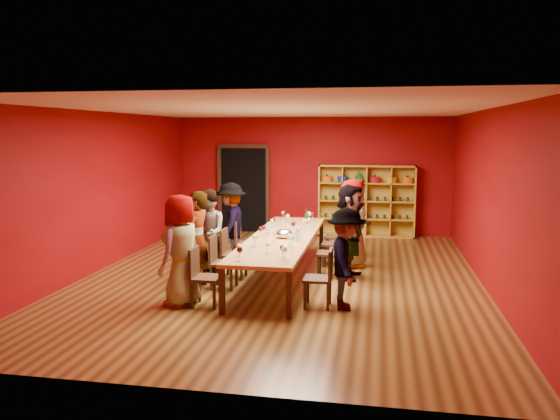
{
  "coord_description": "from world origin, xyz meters",
  "views": [
    {
      "loc": [
        1.69,
        -9.49,
        2.6
      ],
      "look_at": [
        -0.13,
        0.55,
        1.15
      ],
      "focal_mm": 35.0,
      "sensor_mm": 36.0,
      "label": 1
    }
  ],
  "objects_px": {
    "chair_person_left_1": "(219,259)",
    "spittoon_bowl": "(284,234)",
    "chair_person_left_3": "(243,240)",
    "chair_person_right_2": "(333,250)",
    "person_left_3": "(231,224)",
    "shelving_unit": "(366,197)",
    "chair_person_left_2": "(230,251)",
    "person_right_2": "(350,231)",
    "chair_person_left_0": "(201,273)",
    "tasting_table": "(282,239)",
    "chair_person_right_4": "(339,234)",
    "chair_person_right_0": "(323,275)",
    "person_right_0": "(346,259)",
    "person_left_2": "(208,233)",
    "wine_bottle": "(306,218)",
    "person_left_1": "(197,239)",
    "person_right_3": "(353,223)",
    "person_left_0": "(181,250)",
    "person_right_4": "(352,220)",
    "chair_person_right_3": "(337,241)"
  },
  "relations": [
    {
      "from": "person_left_0",
      "to": "chair_person_right_3",
      "type": "distance_m",
      "value": 3.59
    },
    {
      "from": "chair_person_left_2",
      "to": "person_right_2",
      "type": "bearing_deg",
      "value": 10.19
    },
    {
      "from": "person_left_0",
      "to": "spittoon_bowl",
      "type": "xyz_separation_m",
      "value": [
        1.29,
        1.7,
        -0.02
      ]
    },
    {
      "from": "chair_person_left_2",
      "to": "chair_person_right_2",
      "type": "bearing_deg",
      "value": 11.84
    },
    {
      "from": "shelving_unit",
      "to": "person_left_1",
      "type": "xyz_separation_m",
      "value": [
        -2.69,
        -5.2,
        -0.16
      ]
    },
    {
      "from": "shelving_unit",
      "to": "chair_person_left_1",
      "type": "relative_size",
      "value": 2.7
    },
    {
      "from": "chair_person_left_0",
      "to": "chair_person_right_2",
      "type": "relative_size",
      "value": 1.0
    },
    {
      "from": "chair_person_left_1",
      "to": "chair_person_left_2",
      "type": "height_order",
      "value": "same"
    },
    {
      "from": "person_right_2",
      "to": "spittoon_bowl",
      "type": "xyz_separation_m",
      "value": [
        -1.15,
        -0.3,
        -0.03
      ]
    },
    {
      "from": "person_left_2",
      "to": "chair_person_right_2",
      "type": "bearing_deg",
      "value": 76.31
    },
    {
      "from": "person_right_0",
      "to": "tasting_table",
      "type": "bearing_deg",
      "value": 31.52
    },
    {
      "from": "chair_person_right_0",
      "to": "person_right_0",
      "type": "relative_size",
      "value": 0.59
    },
    {
      "from": "chair_person_left_3",
      "to": "chair_person_right_3",
      "type": "height_order",
      "value": "same"
    },
    {
      "from": "shelving_unit",
      "to": "chair_person_left_3",
      "type": "bearing_deg",
      "value": -123.03
    },
    {
      "from": "spittoon_bowl",
      "to": "chair_person_right_0",
      "type": "bearing_deg",
      "value": -59.87
    },
    {
      "from": "person_left_1",
      "to": "person_right_3",
      "type": "bearing_deg",
      "value": 137.96
    },
    {
      "from": "shelving_unit",
      "to": "chair_person_left_0",
      "type": "bearing_deg",
      "value": -110.57
    },
    {
      "from": "person_left_1",
      "to": "person_right_3",
      "type": "distance_m",
      "value": 3.17
    },
    {
      "from": "chair_person_left_0",
      "to": "person_left_0",
      "type": "distance_m",
      "value": 0.47
    },
    {
      "from": "person_right_0",
      "to": "wine_bottle",
      "type": "bearing_deg",
      "value": 11.26
    },
    {
      "from": "chair_person_right_0",
      "to": "person_right_3",
      "type": "distance_m",
      "value": 2.67
    },
    {
      "from": "tasting_table",
      "to": "chair_person_left_0",
      "type": "distance_m",
      "value": 2.05
    },
    {
      "from": "person_left_0",
      "to": "person_right_4",
      "type": "relative_size",
      "value": 1.05
    },
    {
      "from": "chair_person_left_3",
      "to": "person_left_3",
      "type": "distance_m",
      "value": 0.4
    },
    {
      "from": "person_left_2",
      "to": "wine_bottle",
      "type": "xyz_separation_m",
      "value": [
        1.57,
        1.71,
        0.06
      ]
    },
    {
      "from": "person_left_1",
      "to": "person_left_2",
      "type": "distance_m",
      "value": 0.68
    },
    {
      "from": "tasting_table",
      "to": "person_left_1",
      "type": "distance_m",
      "value": 1.57
    },
    {
      "from": "chair_person_right_2",
      "to": "person_right_4",
      "type": "relative_size",
      "value": 0.55
    },
    {
      "from": "tasting_table",
      "to": "chair_person_right_4",
      "type": "distance_m",
      "value": 2.02
    },
    {
      "from": "chair_person_right_0",
      "to": "chair_person_left_3",
      "type": "bearing_deg",
      "value": 127.7
    },
    {
      "from": "chair_person_left_2",
      "to": "person_right_3",
      "type": "distance_m",
      "value": 2.5
    },
    {
      "from": "chair_person_left_1",
      "to": "person_left_2",
      "type": "bearing_deg",
      "value": 121.09
    },
    {
      "from": "person_left_2",
      "to": "chair_person_right_4",
      "type": "bearing_deg",
      "value": 108.47
    },
    {
      "from": "wine_bottle",
      "to": "person_left_2",
      "type": "bearing_deg",
      "value": -132.45
    },
    {
      "from": "person_right_3",
      "to": "spittoon_bowl",
      "type": "relative_size",
      "value": 5.56
    },
    {
      "from": "chair_person_left_2",
      "to": "person_right_2",
      "type": "relative_size",
      "value": 0.52
    },
    {
      "from": "chair_person_left_1",
      "to": "person_right_2",
      "type": "distance_m",
      "value": 2.4
    },
    {
      "from": "chair_person_left_1",
      "to": "person_left_3",
      "type": "xyz_separation_m",
      "value": [
        -0.24,
        1.66,
        0.32
      ]
    },
    {
      "from": "chair_person_left_0",
      "to": "chair_person_left_1",
      "type": "relative_size",
      "value": 1.0
    },
    {
      "from": "chair_person_right_0",
      "to": "person_right_0",
      "type": "bearing_deg",
      "value": -0.0
    },
    {
      "from": "tasting_table",
      "to": "spittoon_bowl",
      "type": "height_order",
      "value": "spittoon_bowl"
    },
    {
      "from": "person_left_3",
      "to": "shelving_unit",
      "type": "bearing_deg",
      "value": 142.19
    },
    {
      "from": "person_left_0",
      "to": "chair_person_left_3",
      "type": "xyz_separation_m",
      "value": [
        0.31,
        2.6,
        -0.35
      ]
    },
    {
      "from": "chair_person_right_2",
      "to": "person_right_4",
      "type": "bearing_deg",
      "value": 80.94
    },
    {
      "from": "chair_person_left_1",
      "to": "spittoon_bowl",
      "type": "relative_size",
      "value": 2.87
    },
    {
      "from": "tasting_table",
      "to": "person_left_2",
      "type": "bearing_deg",
      "value": -170.98
    },
    {
      "from": "chair_person_left_3",
      "to": "chair_person_right_2",
      "type": "bearing_deg",
      "value": -18.17
    },
    {
      "from": "person_left_1",
      "to": "person_right_4",
      "type": "xyz_separation_m",
      "value": [
        2.46,
        2.67,
        -0.01
      ]
    },
    {
      "from": "shelving_unit",
      "to": "person_right_0",
      "type": "relative_size",
      "value": 1.59
    },
    {
      "from": "person_left_1",
      "to": "person_right_2",
      "type": "xyz_separation_m",
      "value": [
        2.51,
        1.06,
        0.03
      ]
    }
  ]
}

